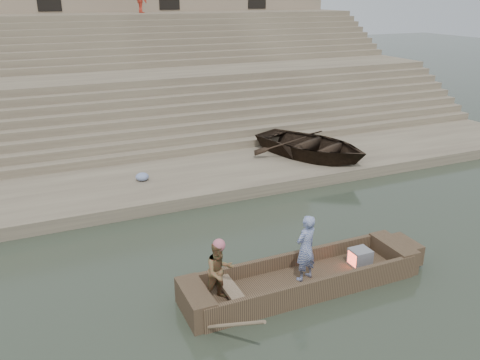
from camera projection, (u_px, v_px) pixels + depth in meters
ground at (277, 320)px, 10.09m from camera, size 120.00×120.00×0.00m
lower_landing at (168, 183)px, 16.87m from camera, size 32.00×4.00×0.40m
mid_landing at (121, 105)px, 22.86m from camera, size 32.00×3.00×2.80m
upper_landing at (95, 61)px, 28.42m from camera, size 32.00×3.00×5.20m
ghat_steps at (114, 91)px, 24.16m from camera, size 32.00×11.00×5.20m
building_wall at (81, 5)px, 30.78m from camera, size 32.00×5.07×11.20m
main_rowboat at (302, 283)px, 11.19m from camera, size 5.00×1.30×0.22m
rowboat_trim at (311, 274)px, 11.19m from camera, size 6.04×2.63×2.02m
standing_man at (306, 248)px, 10.89m from camera, size 0.66×0.53×1.56m
rowing_man at (219, 271)px, 10.18m from camera, size 0.71×0.59×1.35m
television at (360, 257)px, 11.67m from camera, size 0.46×0.42×0.40m
beached_rowboat at (311, 145)px, 18.73m from camera, size 4.87×5.50×0.94m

